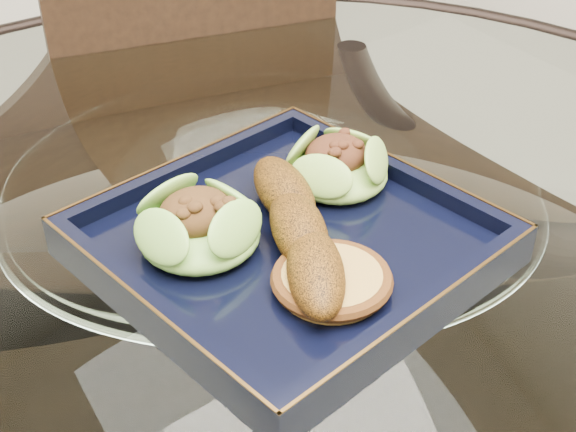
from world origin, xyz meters
TOP-DOWN VIEW (x-y plane):
  - dining_table at (-0.00, -0.00)m, footprint 1.13×1.13m
  - dining_chair at (0.11, 0.30)m, footprint 0.45×0.45m
  - navy_plate at (-0.01, -0.04)m, footprint 0.32×0.32m
  - lettuce_wrap_left at (-0.07, -0.02)m, footprint 0.10×0.10m
  - lettuce_wrap_right at (0.07, 0.00)m, footprint 0.10×0.10m
  - roasted_plantain at (-0.01, -0.06)m, footprint 0.10×0.19m
  - crumb_patty at (-0.02, -0.11)m, footprint 0.10×0.10m

SIDE VIEW (x-z plane):
  - dining_chair at x=0.11m, z-range 0.05..0.95m
  - dining_table at x=0.00m, z-range 0.21..0.98m
  - navy_plate at x=-0.01m, z-range 0.76..0.78m
  - crumb_patty at x=-0.02m, z-range 0.78..0.80m
  - lettuce_wrap_right at x=0.07m, z-range 0.78..0.81m
  - lettuce_wrap_left at x=-0.07m, z-range 0.78..0.82m
  - roasted_plantain at x=-0.01m, z-range 0.78..0.82m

